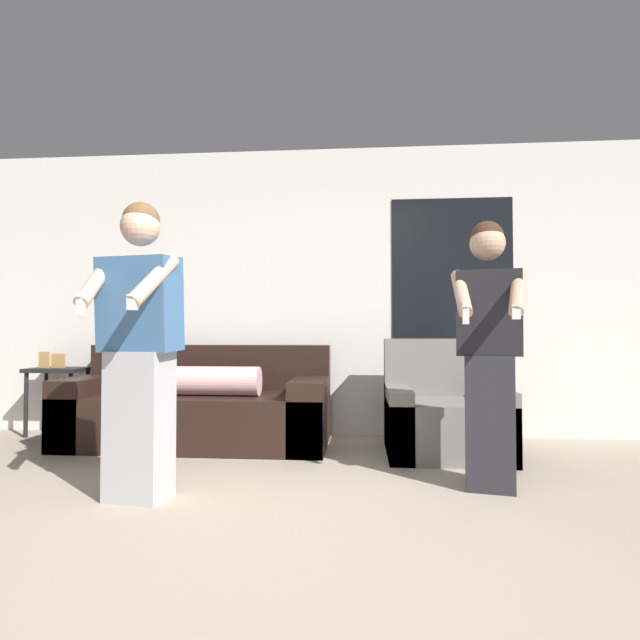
{
  "coord_description": "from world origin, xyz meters",
  "views": [
    {
      "loc": [
        0.4,
        -1.86,
        0.94
      ],
      "look_at": [
        0.16,
        1.09,
        1.02
      ],
      "focal_mm": 28.0,
      "sensor_mm": 36.0,
      "label": 1
    }
  ],
  "objects_px": {
    "couch": "(200,408)",
    "side_table": "(58,379)",
    "armchair": "(444,416)",
    "person_left": "(139,347)",
    "person_right": "(488,351)"
  },
  "relations": [
    {
      "from": "side_table",
      "to": "person_right",
      "type": "xyz_separation_m",
      "value": [
        3.61,
        -1.34,
        0.32
      ]
    },
    {
      "from": "side_table",
      "to": "person_right",
      "type": "distance_m",
      "value": 3.87
    },
    {
      "from": "couch",
      "to": "armchair",
      "type": "xyz_separation_m",
      "value": [
        2.04,
        -0.18,
        -0.01
      ]
    },
    {
      "from": "armchair",
      "to": "person_right",
      "type": "relative_size",
      "value": 0.56
    },
    {
      "from": "couch",
      "to": "person_right",
      "type": "height_order",
      "value": "person_right"
    },
    {
      "from": "side_table",
      "to": "person_left",
      "type": "relative_size",
      "value": 0.46
    },
    {
      "from": "couch",
      "to": "side_table",
      "type": "height_order",
      "value": "couch"
    },
    {
      "from": "couch",
      "to": "person_left",
      "type": "xyz_separation_m",
      "value": [
        0.12,
        -1.45,
        0.56
      ]
    },
    {
      "from": "couch",
      "to": "side_table",
      "type": "bearing_deg",
      "value": 170.2
    },
    {
      "from": "couch",
      "to": "side_table",
      "type": "distance_m",
      "value": 1.49
    },
    {
      "from": "couch",
      "to": "person_right",
      "type": "relative_size",
      "value": 1.34
    },
    {
      "from": "person_left",
      "to": "person_right",
      "type": "xyz_separation_m",
      "value": [
        2.04,
        0.36,
        -0.02
      ]
    },
    {
      "from": "armchair",
      "to": "couch",
      "type": "bearing_deg",
      "value": 174.92
    },
    {
      "from": "couch",
      "to": "side_table",
      "type": "xyz_separation_m",
      "value": [
        -1.45,
        0.25,
        0.21
      ]
    },
    {
      "from": "couch",
      "to": "armchair",
      "type": "relative_size",
      "value": 2.42
    }
  ]
}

